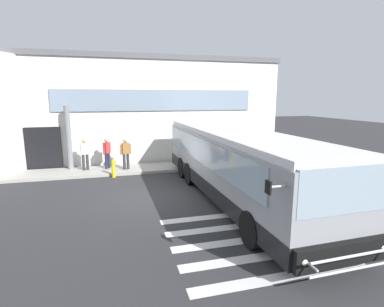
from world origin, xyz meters
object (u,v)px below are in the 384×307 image
at_px(passenger_near_column, 85,153).
at_px(entry_support_column, 69,138).
at_px(passenger_at_curb_edge, 126,152).
at_px(passenger_by_doorway, 107,152).
at_px(safety_bollard_yellow, 113,169).
at_px(bus_main_foreground, 235,166).

bearing_deg(passenger_near_column, entry_support_column, 151.42).
bearing_deg(passenger_at_curb_edge, entry_support_column, 164.48).
bearing_deg(passenger_by_doorway, safety_bollard_yellow, -77.90).
relative_size(entry_support_column, passenger_at_curb_edge, 2.02).
bearing_deg(bus_main_foreground, passenger_at_curb_edge, 126.16).
bearing_deg(passenger_near_column, passenger_by_doorway, 2.16).
bearing_deg(safety_bollard_yellow, passenger_by_doorway, 102.10).
distance_m(entry_support_column, safety_bollard_yellow, 3.18).
relative_size(passenger_by_doorway, safety_bollard_yellow, 1.86).
height_order(bus_main_foreground, safety_bollard_yellow, bus_main_foreground).
distance_m(entry_support_column, bus_main_foreground, 9.29).
distance_m(bus_main_foreground, safety_bollard_yellow, 6.48).
height_order(entry_support_column, passenger_near_column, entry_support_column).
xyz_separation_m(entry_support_column, passenger_at_curb_edge, (2.89, -0.80, -0.73)).
bearing_deg(safety_bollard_yellow, bus_main_foreground, -43.76).
xyz_separation_m(passenger_near_column, passenger_at_curb_edge, (2.09, -0.37, 0.03)).
height_order(passenger_at_curb_edge, safety_bollard_yellow, passenger_at_curb_edge).
bearing_deg(passenger_near_column, safety_bollard_yellow, -43.70).
xyz_separation_m(bus_main_foreground, safety_bollard_yellow, (-4.64, 4.44, -0.88)).
relative_size(bus_main_foreground, safety_bollard_yellow, 12.88).
relative_size(passenger_near_column, safety_bollard_yellow, 1.86).
bearing_deg(safety_bollard_yellow, entry_support_column, 141.06).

